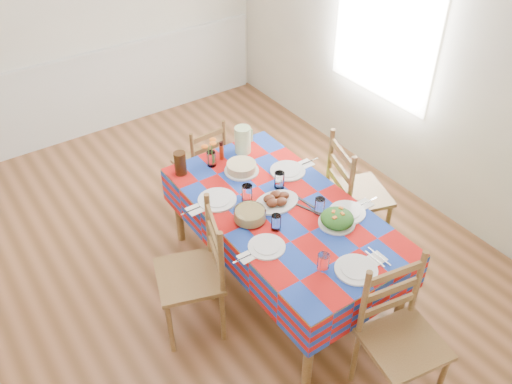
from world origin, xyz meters
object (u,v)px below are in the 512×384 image
at_px(chair_near, 399,338).
at_px(chair_left, 196,274).
at_px(chair_far, 202,164).
at_px(meat_platter, 276,200).
at_px(dining_table, 282,216).
at_px(chair_right, 354,194).
at_px(tea_pitcher, 180,163).
at_px(green_pitcher, 243,140).

distance_m(chair_near, chair_left, 1.39).
bearing_deg(chair_left, chair_far, 166.77).
xyz_separation_m(meat_platter, chair_far, (0.01, 1.12, -0.33)).
bearing_deg(meat_platter, chair_left, -173.58).
xyz_separation_m(dining_table, chair_right, (0.75, 0.01, -0.14)).
bearing_deg(meat_platter, tea_pitcher, 118.29).
relative_size(tea_pitcher, chair_far, 0.22).
height_order(meat_platter, chair_left, chair_left).
bearing_deg(green_pitcher, chair_right, -52.89).
bearing_deg(green_pitcher, meat_platter, -104.05).
relative_size(dining_table, chair_far, 2.14).
bearing_deg(tea_pitcher, meat_platter, -61.71).
xyz_separation_m(dining_table, chair_far, (0.00, 1.18, -0.22)).
distance_m(tea_pitcher, chair_right, 1.42).
distance_m(meat_platter, chair_left, 0.79).
height_order(meat_platter, chair_near, chair_near).
bearing_deg(chair_near, tea_pitcher, 111.73).
bearing_deg(chair_far, chair_right, 118.01).
relative_size(dining_table, chair_right, 1.81).
xyz_separation_m(meat_platter, tea_pitcher, (-0.39, 0.73, 0.07)).
xyz_separation_m(chair_far, chair_left, (-0.75, -1.20, 0.07)).
bearing_deg(chair_right, chair_left, 108.91).
xyz_separation_m(tea_pitcher, chair_near, (0.40, -1.97, -0.32)).
bearing_deg(chair_near, dining_table, 100.61).
distance_m(chair_near, chair_far, 2.36).
xyz_separation_m(green_pitcher, chair_left, (-0.92, -0.79, -0.34)).
bearing_deg(tea_pitcher, chair_left, -113.52).
bearing_deg(tea_pitcher, chair_far, 44.54).
distance_m(dining_table, chair_left, 0.76).
distance_m(tea_pitcher, chair_left, 0.94).
relative_size(green_pitcher, chair_right, 0.22).
height_order(dining_table, green_pitcher, green_pitcher).
height_order(tea_pitcher, chair_left, chair_left).
height_order(chair_far, chair_right, chair_right).
bearing_deg(chair_far, meat_platter, 85.28).
height_order(meat_platter, chair_right, chair_right).
bearing_deg(chair_near, meat_platter, 100.75).
xyz_separation_m(dining_table, meat_platter, (-0.00, 0.07, 0.11)).
bearing_deg(green_pitcher, dining_table, -102.60).
height_order(dining_table, tea_pitcher, tea_pitcher).
relative_size(meat_platter, chair_near, 0.34).
height_order(chair_left, chair_right, chair_right).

